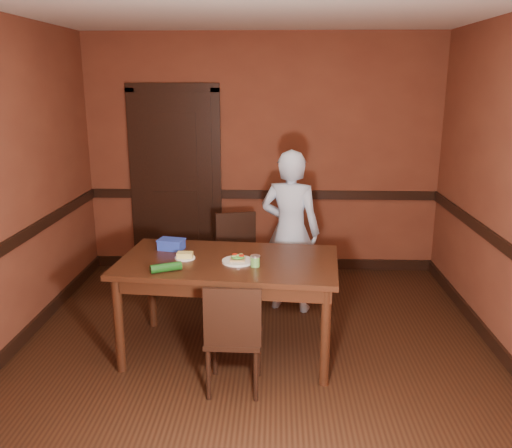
# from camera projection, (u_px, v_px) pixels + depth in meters

# --- Properties ---
(floor) EXTENTS (4.00, 4.50, 0.01)m
(floor) POSITION_uv_depth(u_px,v_px,m) (254.00, 362.00, 4.34)
(floor) COLOR black
(floor) RESTS_ON ground
(ceiling) EXTENTS (4.00, 4.50, 0.01)m
(ceiling) POSITION_uv_depth(u_px,v_px,m) (254.00, 1.00, 3.64)
(ceiling) COLOR beige
(ceiling) RESTS_ON ground
(wall_back) EXTENTS (4.00, 0.02, 2.70)m
(wall_back) POSITION_uv_depth(u_px,v_px,m) (262.00, 155.00, 6.16)
(wall_back) COLOR brown
(wall_back) RESTS_ON ground
(wall_front) EXTENTS (4.00, 0.02, 2.70)m
(wall_front) POSITION_uv_depth(u_px,v_px,m) (226.00, 338.00, 1.82)
(wall_front) COLOR brown
(wall_front) RESTS_ON ground
(dado_back) EXTENTS (4.00, 0.03, 0.10)m
(dado_back) POSITION_uv_depth(u_px,v_px,m) (262.00, 194.00, 6.26)
(dado_back) COLOR black
(dado_back) RESTS_ON ground
(baseboard_back) EXTENTS (4.00, 0.03, 0.12)m
(baseboard_back) POSITION_uv_depth(u_px,v_px,m) (262.00, 263.00, 6.48)
(baseboard_back) COLOR black
(baseboard_back) RESTS_ON ground
(baseboard_left) EXTENTS (0.03, 4.50, 0.12)m
(baseboard_left) POSITION_uv_depth(u_px,v_px,m) (10.00, 350.00, 4.40)
(baseboard_left) COLOR black
(baseboard_left) RESTS_ON ground
(baseboard_right) EXTENTS (0.03, 4.50, 0.12)m
(baseboard_right) POSITION_uv_depth(u_px,v_px,m) (507.00, 360.00, 4.25)
(baseboard_right) COLOR black
(baseboard_right) RESTS_ON ground
(door) EXTENTS (1.05, 0.07, 2.20)m
(door) POSITION_uv_depth(u_px,v_px,m) (176.00, 178.00, 6.23)
(door) COLOR black
(door) RESTS_ON ground
(dining_table) EXTENTS (1.80, 1.11, 0.81)m
(dining_table) POSITION_uv_depth(u_px,v_px,m) (229.00, 306.00, 4.40)
(dining_table) COLOR black
(dining_table) RESTS_ON floor
(chair_far) EXTENTS (0.50, 0.50, 0.88)m
(chair_far) POSITION_uv_depth(u_px,v_px,m) (230.00, 259.00, 5.43)
(chair_far) COLOR black
(chair_far) RESTS_ON floor
(chair_near) EXTENTS (0.40, 0.40, 0.84)m
(chair_near) POSITION_uv_depth(u_px,v_px,m) (234.00, 334.00, 3.88)
(chair_near) COLOR black
(chair_near) RESTS_ON floor
(person) EXTENTS (0.65, 0.51, 1.57)m
(person) POSITION_uv_depth(u_px,v_px,m) (290.00, 232.00, 5.16)
(person) COLOR silver
(person) RESTS_ON floor
(sandwich_plate) EXTENTS (0.25, 0.25, 0.06)m
(sandwich_plate) POSITION_uv_depth(u_px,v_px,m) (238.00, 260.00, 4.23)
(sandwich_plate) COLOR white
(sandwich_plate) RESTS_ON dining_table
(sauce_jar) EXTENTS (0.08, 0.08, 0.09)m
(sauce_jar) POSITION_uv_depth(u_px,v_px,m) (255.00, 261.00, 4.12)
(sauce_jar) COLOR #589640
(sauce_jar) RESTS_ON dining_table
(cheese_saucer) EXTENTS (0.16, 0.16, 0.05)m
(cheese_saucer) POSITION_uv_depth(u_px,v_px,m) (185.00, 256.00, 4.31)
(cheese_saucer) COLOR white
(cheese_saucer) RESTS_ON dining_table
(food_tub) EXTENTS (0.24, 0.19, 0.09)m
(food_tub) POSITION_uv_depth(u_px,v_px,m) (171.00, 244.00, 4.54)
(food_tub) COLOR blue
(food_tub) RESTS_ON dining_table
(wrapped_veg) EXTENTS (0.24, 0.16, 0.07)m
(wrapped_veg) POSITION_uv_depth(u_px,v_px,m) (166.00, 267.00, 4.02)
(wrapped_veg) COLOR #134513
(wrapped_veg) RESTS_ON dining_table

